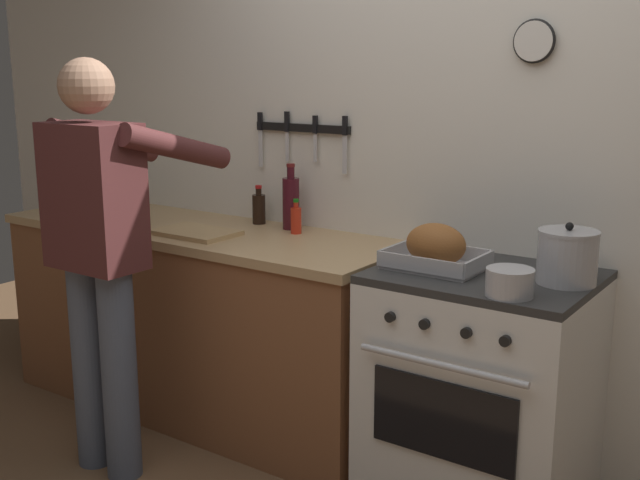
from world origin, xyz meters
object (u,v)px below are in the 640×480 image
Objects in this scene: person_cook at (101,243)px; bottle_wine_red at (291,202)px; bottle_soy_sauce at (259,208)px; cutting_board at (196,232)px; stock_pot at (567,257)px; bottle_hot_sauce at (296,219)px; roasting_pan at (436,249)px; saucepan at (510,282)px; stove at (480,390)px.

person_cook reaches higher than bottle_wine_red.
cutting_board is at bearing -101.83° from bottle_soy_sauce.
bottle_hot_sauce is at bearing 174.51° from stock_pot.
bottle_wine_red reaches higher than roasting_pan.
roasting_pan is 0.40m from saucepan.
bottle_soy_sauce is at bearing 164.53° from bottle_hot_sauce.
person_cook is 10.67× the size of saucepan.
saucepan is 1.49m from cutting_board.
bottle_wine_red is at bearing 139.36° from bottle_hot_sauce.
saucepan is 1.00× the size of bottle_hot_sauce.
cutting_board is at bearing -174.61° from stove.
bottle_soy_sauce is at bearing 162.30° from saucepan.
person_cook is 0.50m from cutting_board.
bottle_wine_red reaches higher than cutting_board.
bottle_soy_sauce reaches higher than stove.
bottle_hot_sauce reaches higher than saucepan.
saucepan is (-0.10, -0.26, -0.05)m from stock_pot.
roasting_pan reaches higher than stove.
bottle_soy_sauce is at bearing 4.73° from person_cook.
stove is at bearing -11.82° from bottle_wine_red.
roasting_pan is 0.81m from bottle_hot_sauce.
stock_pot is 1.37× the size of saucepan.
bottle_wine_red reaches higher than stock_pot.
bottle_soy_sauce is (-1.42, 0.45, 0.03)m from saucepan.
roasting_pan is 0.90m from bottle_wine_red.
stove is 0.56m from roasting_pan.
bottle_hot_sauce is at bearing 161.77° from saucepan.
stove is at bearing -53.64° from person_cook.
stove is 3.01× the size of bottle_wine_red.
cutting_board is 0.45m from bottle_wine_red.
stock_pot is at bearing -5.49° from bottle_hot_sauce.
bottle_soy_sauce is (0.07, 0.35, 0.06)m from cutting_board.
bottle_hot_sauce is 0.52× the size of bottle_wine_red.
bottle_soy_sauce is 0.20m from bottle_wine_red.
stock_pot is at bearing 9.23° from roasting_pan.
bottle_soy_sauce is (-1.06, 0.27, 0.00)m from roasting_pan.
bottle_wine_red is (-1.32, 0.19, 0.03)m from stock_pot.
bottle_wine_red is (-1.22, 0.44, 0.08)m from saucepan.
roasting_pan is at bearing -16.87° from bottle_wine_red.
bottle_hot_sauce is at bearing -40.64° from bottle_wine_red.
roasting_pan reaches higher than cutting_board.
stock_pot is at bearing 5.57° from cutting_board.
stock_pot is 1.53m from bottle_soy_sauce.
person_cook is at bearing -92.81° from cutting_board.
roasting_pan is at bearing 153.07° from saucepan.
person_cook reaches higher than bottle_soy_sauce.
cutting_board is at bearing -174.43° from stock_pot.
person_cook is 1.29m from roasting_pan.
bottle_soy_sauce is at bearing 165.68° from roasting_pan.
bottle_wine_red reaches higher than saucepan.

